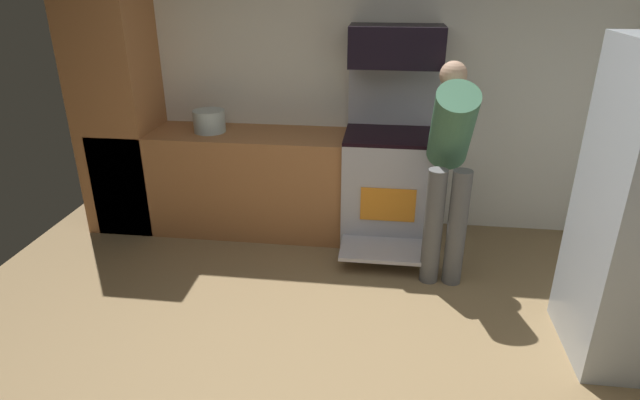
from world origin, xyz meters
name	(u,v)px	position (x,y,z in m)	size (l,w,h in m)	color
ground_plane	(298,391)	(0.00, 0.00, -0.01)	(5.20, 4.80, 0.02)	olive
wall_back	(340,80)	(0.00, 2.34, 1.30)	(5.20, 0.12, 2.60)	silver
lower_cabinet_run	(235,181)	(-0.90, 1.98, 0.45)	(2.40, 0.60, 0.90)	#A66A3D
cabinet_column	(119,112)	(-1.90, 1.98, 1.05)	(0.60, 0.60, 2.10)	#A66A3D
oven_range	(389,183)	(0.46, 1.96, 0.50)	(0.76, 1.04, 1.47)	#B2B1BA
microwave	(396,46)	(0.46, 2.06, 1.63)	(0.74, 0.38, 0.32)	black
person_cook	(450,158)	(0.88, 1.41, 0.94)	(0.31, 0.64, 1.58)	#5B5B5B
stock_pot	(209,121)	(-1.09, 1.98, 0.99)	(0.27, 0.27, 0.19)	#AFC0C0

